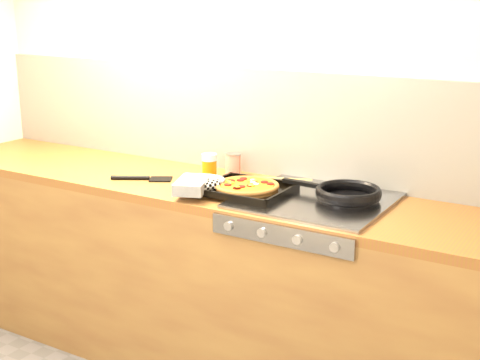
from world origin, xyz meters
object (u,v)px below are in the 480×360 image
Objects in this scene: frying_pan at (347,194)px; juice_glass at (209,166)px; pizza_on_tray at (232,186)px; tomato_can at (233,164)px.

juice_glass is (-0.69, 0.03, 0.02)m from frying_pan.
pizza_on_tray reaches higher than frying_pan.
pizza_on_tray is at bearing -162.74° from frying_pan.
tomato_can is (-0.63, 0.14, 0.01)m from frying_pan.
tomato_can is at bearing 120.92° from pizza_on_tray.
pizza_on_tray is 4.35× the size of tomato_can.
juice_glass is (-0.23, 0.17, 0.02)m from pizza_on_tray.
tomato_can is (-0.17, 0.28, 0.01)m from pizza_on_tray.
pizza_on_tray is 1.01× the size of frying_pan.
frying_pan is at bearing 17.26° from pizza_on_tray.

